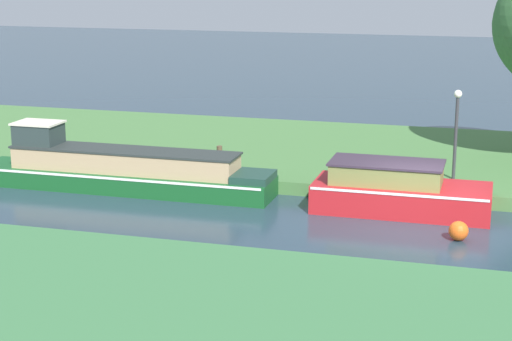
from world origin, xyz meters
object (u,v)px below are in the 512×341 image
Objects in this scene: lamp_post at (456,123)px; red_barge at (398,191)px; channel_buoy at (459,231)px; mooring_post_near at (220,159)px; forest_narrowboat at (121,170)px.

red_barge is at bearing -118.16° from lamp_post.
red_barge is 2.81m from channel_buoy.
mooring_post_near is (-7.09, -1.11, -1.31)m from lamp_post.
channel_buoy is (1.79, -2.13, -0.35)m from red_barge.
red_barge reaches higher than channel_buoy.
forest_narrowboat is at bearing 168.17° from channel_buoy.
forest_narrowboat reaches higher than mooring_post_near.
channel_buoy is (0.41, -4.70, -1.88)m from lamp_post.
lamp_post is at bearing 95.01° from channel_buoy.
channel_buoy is at bearing -11.83° from forest_narrowboat.
lamp_post is 5.08m from channel_buoy.
channel_buoy is at bearing -25.57° from mooring_post_near.
channel_buoy is (10.19, -2.13, -0.37)m from forest_narrowboat.
mooring_post_near is 1.67× the size of channel_buoy.
lamp_post is 7.30m from mooring_post_near.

